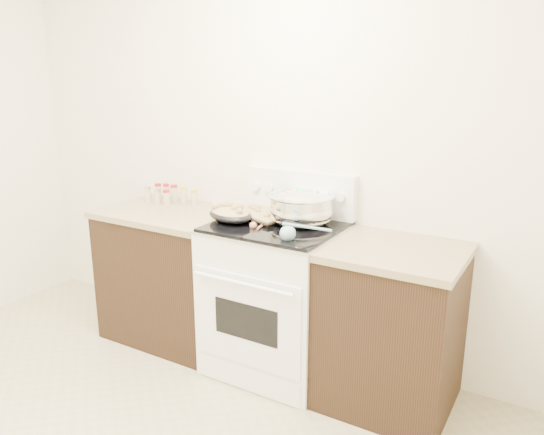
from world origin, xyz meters
The scene contains 10 objects.
room_shell centered at (0.00, 0.00, 1.70)m, with size 4.10×3.60×2.75m.
counter_left centered at (-0.48, 1.43, 0.46)m, with size 0.93×0.67×0.92m.
counter_right centered at (1.08, 1.43, 0.46)m, with size 0.73×0.67×0.92m.
kitchen_range centered at (0.35, 1.42, 0.49)m, with size 0.78×0.73×1.22m.
mixing_bowl centered at (0.46, 1.52, 1.03)m, with size 0.51×0.51×0.23m.
roasting_pan centered at (0.07, 1.34, 0.99)m, with size 0.38×0.33×0.12m.
baking_sheet centered at (0.18, 1.53, 0.96)m, with size 0.51×0.42×0.06m.
wooden_spoon centered at (0.27, 1.34, 0.95)m, with size 0.08×0.28×0.04m.
blue_ladle centered at (0.55, 1.21, 0.98)m, with size 0.23×0.22×0.11m.
spice_jars centered at (-0.64, 1.60, 0.98)m, with size 0.40×0.15×0.12m.
Camera 1 is at (1.87, -1.20, 1.82)m, focal length 35.00 mm.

